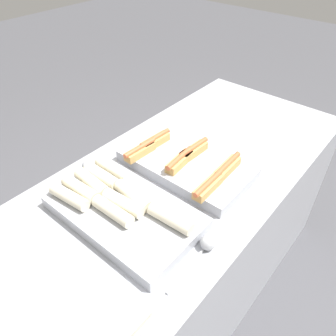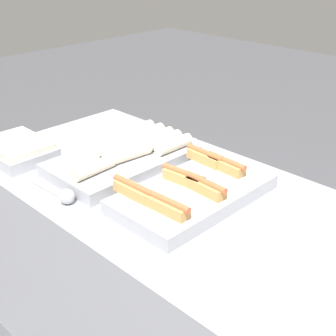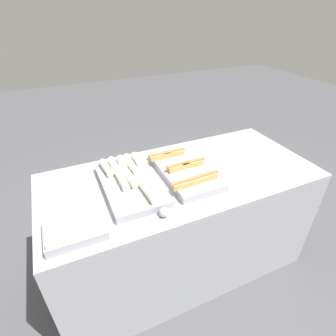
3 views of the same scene
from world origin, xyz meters
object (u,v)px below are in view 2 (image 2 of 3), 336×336
at_px(serving_spoon_near, 65,196).
at_px(serving_spoon_far, 190,144).
at_px(tray_hotdogs, 193,191).
at_px(tray_side_front, 18,150).
at_px(tray_wraps, 127,156).

bearing_deg(serving_spoon_near, serving_spoon_far, 89.79).
bearing_deg(serving_spoon_far, serving_spoon_near, -90.21).
height_order(tray_hotdogs, serving_spoon_far, tray_hotdogs).
height_order(tray_side_front, serving_spoon_far, tray_side_front).
bearing_deg(tray_hotdogs, serving_spoon_near, -133.43).
bearing_deg(tray_side_front, tray_wraps, 36.14).
height_order(serving_spoon_near, serving_spoon_far, same).
relative_size(tray_wraps, tray_side_front, 1.93).
bearing_deg(tray_side_front, tray_hotdogs, 18.60).
bearing_deg(serving_spoon_far, tray_hotdogs, -46.79).
distance_m(tray_hotdogs, tray_side_front, 0.76).
xyz_separation_m(tray_wraps, serving_spoon_near, (0.07, -0.33, -0.01)).
relative_size(tray_side_front, serving_spoon_near, 1.17).
bearing_deg(serving_spoon_far, tray_side_front, -127.85).
bearing_deg(tray_hotdogs, tray_wraps, 176.73).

